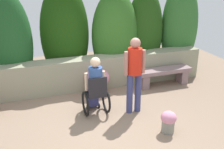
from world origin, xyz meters
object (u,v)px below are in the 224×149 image
flower_pot_small_foreground (97,80)px  flower_pot_terracotta_by_wall (168,121)px  person_standing_companion (135,71)px  person_in_wheelchair (95,87)px  stone_bench (164,74)px

flower_pot_small_foreground → flower_pot_terracotta_by_wall: bearing=-70.5°
person_standing_companion → flower_pot_terracotta_by_wall: 1.29m
person_in_wheelchair → flower_pot_small_foreground: size_ratio=2.00×
stone_bench → flower_pot_terracotta_by_wall: stone_bench is taller
flower_pot_terracotta_by_wall → person_in_wheelchair: bearing=132.9°
flower_pot_terracotta_by_wall → stone_bench: bearing=63.3°
flower_pot_terracotta_by_wall → person_standing_companion: bearing=107.5°
stone_bench → flower_pot_small_foreground: 1.90m
person_standing_companion → flower_pot_small_foreground: bearing=105.2°
person_standing_companion → person_in_wheelchair: bearing=158.8°
person_in_wheelchair → flower_pot_terracotta_by_wall: size_ratio=2.95×
stone_bench → person_standing_companion: (-1.40, -1.15, 0.67)m
flower_pot_terracotta_by_wall → flower_pot_small_foreground: 2.43m
stone_bench → flower_pot_terracotta_by_wall: 2.41m
person_standing_companion → flower_pot_small_foreground: person_standing_companion is taller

